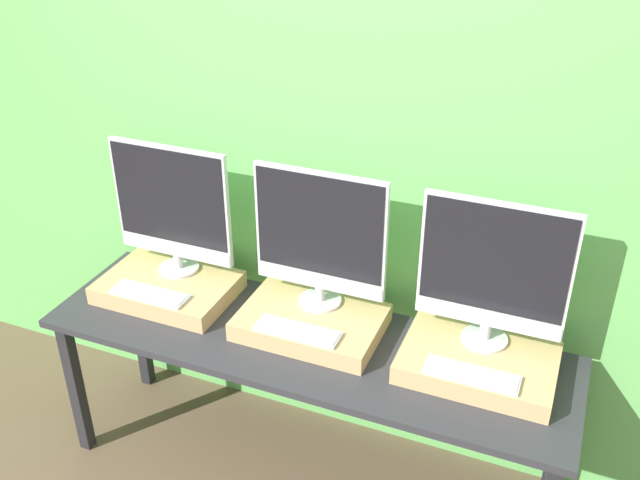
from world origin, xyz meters
TOP-DOWN VIEW (x-y plane):
  - wall_back at (0.00, 0.66)m, footprint 8.00×0.04m
  - workbench at (0.00, 0.30)m, footprint 2.07×0.59m
  - wooden_riser_left at (-0.65, 0.36)m, footprint 0.55×0.37m
  - monitor_left at (-0.65, 0.45)m, footprint 0.53×0.17m
  - keyboard_left at (-0.65, 0.23)m, footprint 0.33×0.10m
  - wooden_riser_center at (0.00, 0.36)m, footprint 0.55×0.37m
  - monitor_center at (0.00, 0.45)m, footprint 0.53×0.17m
  - keyboard_center at (0.00, 0.23)m, footprint 0.33×0.10m
  - wooden_riser_right at (0.65, 0.36)m, footprint 0.55×0.37m
  - monitor_right at (0.65, 0.45)m, footprint 0.53×0.17m
  - keyboard_right at (0.65, 0.23)m, footprint 0.33×0.10m

SIDE VIEW (x-z plane):
  - workbench at x=0.00m, z-range 0.29..1.00m
  - wooden_riser_left at x=-0.65m, z-range 0.71..0.79m
  - wooden_riser_center at x=0.00m, z-range 0.71..0.79m
  - wooden_riser_right at x=0.65m, z-range 0.71..0.79m
  - keyboard_left at x=-0.65m, z-range 0.79..0.80m
  - keyboard_center at x=0.00m, z-range 0.79..0.80m
  - keyboard_right at x=0.65m, z-range 0.79..0.80m
  - monitor_left at x=-0.65m, z-range 0.81..1.37m
  - monitor_center at x=0.00m, z-range 0.81..1.37m
  - monitor_right at x=0.65m, z-range 0.81..1.37m
  - wall_back at x=0.00m, z-range 0.00..2.60m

